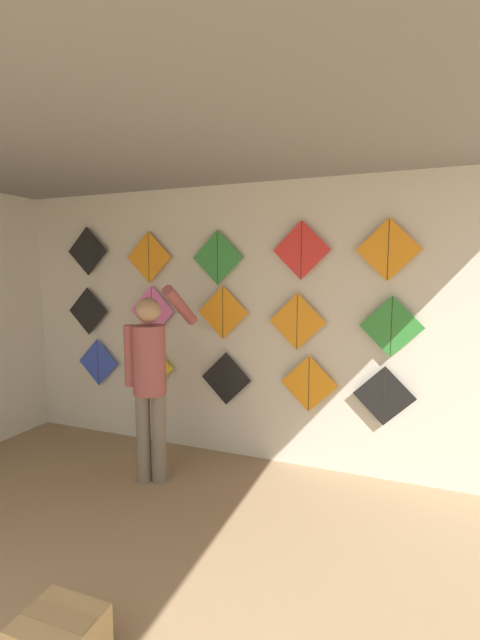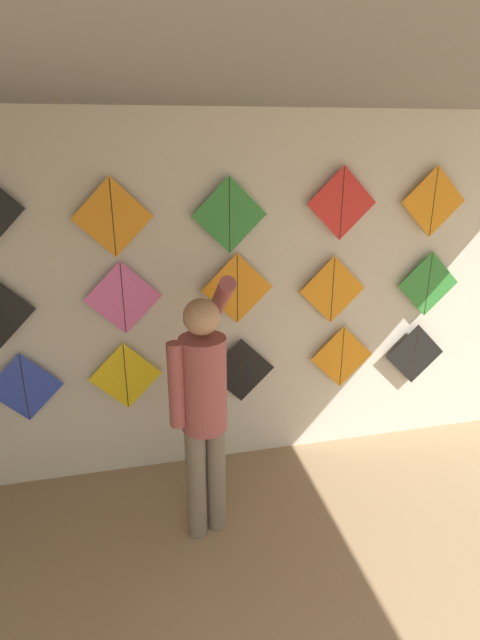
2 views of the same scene
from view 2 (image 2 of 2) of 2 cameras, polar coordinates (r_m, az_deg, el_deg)
back_panel at (r=3.91m, az=-0.84°, el=2.25°), size 5.78×0.06×2.80m
ceiling_slab at (r=1.71m, az=15.82°, el=26.63°), size 5.78×4.99×0.04m
shopkeeper at (r=3.24m, az=-4.19°, el=-9.08°), size 0.45×0.68×1.82m
kite_0 at (r=4.03m, az=-23.42°, el=-7.09°), size 0.55×0.01×0.55m
kite_1 at (r=3.94m, az=-12.93°, el=-6.27°), size 0.55×0.01×0.55m
kite_2 at (r=4.05m, az=0.14°, el=-5.79°), size 0.55×0.01×0.55m
kite_3 at (r=4.30m, az=11.56°, el=-4.15°), size 0.55×0.01×0.55m
kite_4 at (r=4.63m, az=19.35°, el=-3.71°), size 0.55×0.01×0.55m
kite_6 at (r=3.71m, az=-13.23°, el=2.44°), size 0.55×0.01×0.55m
kite_7 at (r=3.79m, az=-0.32°, el=3.59°), size 0.55×0.01×0.55m
kite_8 at (r=4.04m, az=10.52°, el=3.40°), size 0.55×0.01×0.55m
kite_9 at (r=4.44m, az=20.71°, el=3.86°), size 0.55×0.01×0.55m
kite_11 at (r=3.58m, az=-14.36°, el=11.27°), size 0.55×0.01×0.55m
kite_12 at (r=3.66m, az=-1.22°, el=11.88°), size 0.55×0.01×0.55m
kite_13 at (r=3.91m, az=11.57°, el=12.94°), size 0.55×0.01×0.55m
kite_14 at (r=4.29m, az=21.25°, el=12.49°), size 0.55×0.01×0.55m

